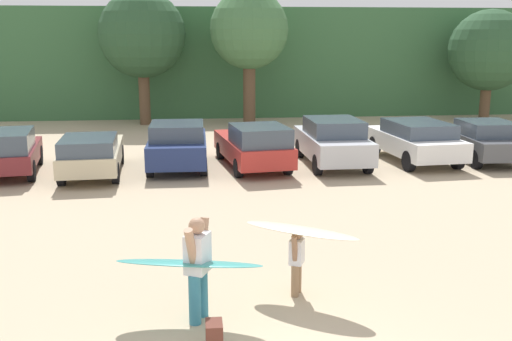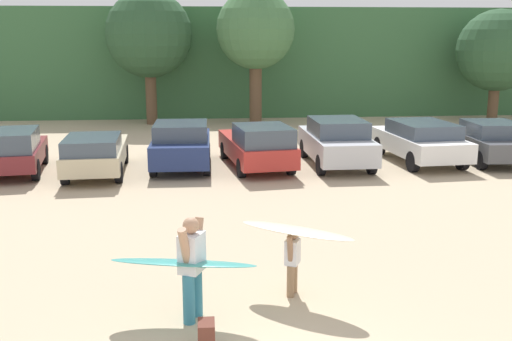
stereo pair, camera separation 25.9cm
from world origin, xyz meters
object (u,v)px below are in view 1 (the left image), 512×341
at_px(parked_car_navy, 178,145).
at_px(backpack_dropped, 214,337).
at_px(parked_car_silver, 332,141).
at_px(parked_car_dark_gray, 484,140).
at_px(parked_car_red, 254,145).
at_px(person_adult, 198,263).
at_px(surfboard_cream, 301,230).
at_px(parked_car_maroon, 7,151).
at_px(person_child, 297,258).
at_px(surfboard_teal, 189,263).
at_px(parked_car_champagne, 92,153).
at_px(parked_car_white, 415,140).

bearing_deg(parked_car_navy, backpack_dropped, -175.80).
height_order(parked_car_navy, parked_car_silver, parked_car_silver).
bearing_deg(parked_car_dark_gray, parked_car_navy, 91.90).
bearing_deg(parked_car_red, parked_car_dark_gray, -95.79).
bearing_deg(parked_car_silver, person_adult, 155.86).
bearing_deg(parked_car_silver, surfboard_cream, 162.89).
xyz_separation_m(parked_car_maroon, parked_car_dark_gray, (16.28, 0.60, -0.04)).
distance_m(person_child, surfboard_teal, 2.01).
bearing_deg(parked_car_maroon, person_child, -150.88).
bearing_deg(parked_car_silver, parked_car_champagne, 94.02).
bearing_deg(backpack_dropped, person_child, 50.44).
xyz_separation_m(parked_car_red, surfboard_cream, (-0.26, -10.28, 0.40)).
bearing_deg(parked_car_maroon, parked_car_red, -96.66).
bearing_deg(parked_car_red, parked_car_champagne, 87.70).
height_order(surfboard_teal, backpack_dropped, surfboard_teal).
bearing_deg(parked_car_maroon, surfboard_cream, -150.97).
height_order(person_child, backpack_dropped, person_child).
relative_size(parked_car_maroon, parked_car_dark_gray, 1.04).
bearing_deg(person_child, parked_car_white, -96.12).
height_order(parked_car_maroon, parked_car_silver, parked_car_silver).
relative_size(parked_car_red, parked_car_white, 1.04).
height_order(parked_car_maroon, parked_car_red, parked_car_red).
height_order(parked_car_champagne, parked_car_white, parked_car_white).
relative_size(parked_car_white, person_child, 3.91).
height_order(parked_car_maroon, parked_car_dark_gray, parked_car_maroon).
bearing_deg(parked_car_navy, person_adult, -176.54).
bearing_deg(parked_car_dark_gray, parked_car_silver, 92.94).
bearing_deg(parked_car_navy, surfboard_teal, -177.23).
distance_m(parked_car_maroon, person_child, 12.54).
xyz_separation_m(parked_car_maroon, parked_car_white, (13.76, 0.70, 0.00)).
bearing_deg(parked_car_champagne, parked_car_red, -87.88).
distance_m(parked_car_white, surfboard_cream, 12.31).
distance_m(parked_car_silver, person_adult, 12.13).
distance_m(parked_car_white, person_child, 12.25).
relative_size(parked_car_red, parked_car_dark_gray, 1.20).
height_order(parked_car_champagne, backpack_dropped, parked_car_champagne).
relative_size(parked_car_maroon, person_child, 3.52).
xyz_separation_m(parked_car_white, parked_car_dark_gray, (2.51, -0.10, -0.04)).
height_order(parked_car_maroon, parked_car_white, parked_car_maroon).
bearing_deg(surfboard_teal, parked_car_dark_gray, -121.08).
xyz_separation_m(parked_car_maroon, parked_car_silver, (10.71, 0.45, 0.05)).
relative_size(parked_car_navy, surfboard_teal, 1.67).
bearing_deg(person_adult, parked_car_white, -100.59).
bearing_deg(parked_car_maroon, parked_car_champagne, -104.28).
xyz_separation_m(parked_car_maroon, surfboard_cream, (7.71, -10.01, 0.39)).
xyz_separation_m(parked_car_champagne, person_child, (4.97, -9.65, -0.06)).
relative_size(parked_car_champagne, parked_car_red, 0.96).
bearing_deg(backpack_dropped, surfboard_cream, 48.07).
height_order(parked_car_dark_gray, backpack_dropped, parked_car_dark_gray).
bearing_deg(surfboard_cream, parked_car_navy, -43.07).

